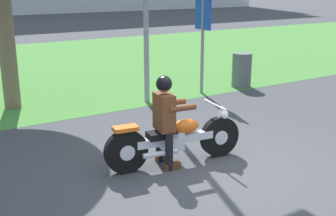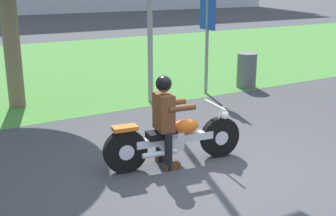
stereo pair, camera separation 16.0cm
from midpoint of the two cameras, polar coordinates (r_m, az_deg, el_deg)
ground at (r=6.57m, az=6.98°, el=-8.33°), size 120.00×120.00×0.00m
grass_verge at (r=15.08m, az=-16.94°, el=5.11°), size 60.00×12.00×0.01m
motorcycle_lead at (r=6.67m, az=0.29°, el=-4.14°), size 2.23×0.66×0.89m
rider_lead at (r=6.47m, az=-1.07°, el=-0.82°), size 0.59×0.51×1.41m
trash_can at (r=11.80m, az=9.24°, el=4.93°), size 0.52×0.52×0.91m
sign_banner at (r=10.80m, az=4.16°, el=10.87°), size 0.08×0.60×2.60m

